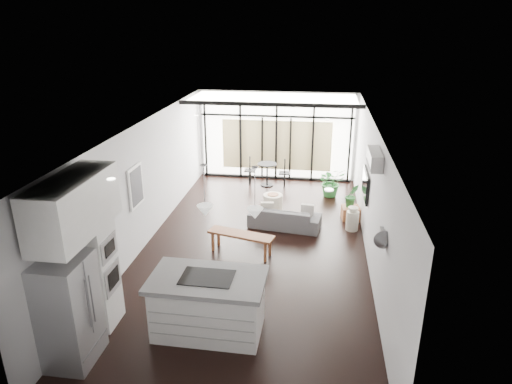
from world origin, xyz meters
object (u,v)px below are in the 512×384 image
(island, at_px, (208,305))
(fridge, at_px, (69,311))
(console_bench, at_px, (241,243))
(pouf, at_px, (273,202))
(sofa, at_px, (285,214))
(tv, at_px, (366,185))
(milk_can, at_px, (352,219))

(island, relative_size, fridge, 1.09)
(console_bench, relative_size, pouf, 2.80)
(fridge, xyz_separation_m, console_bench, (1.92, 3.69, -0.62))
(fridge, distance_m, sofa, 5.88)
(fridge, height_order, tv, fridge)
(sofa, bearing_deg, milk_can, -169.32)
(pouf, bearing_deg, island, -95.34)
(fridge, bearing_deg, sofa, 61.80)
(milk_can, distance_m, tv, 1.06)
(fridge, bearing_deg, island, 26.82)
(sofa, xyz_separation_m, console_bench, (-0.85, -1.48, -0.11))
(sofa, bearing_deg, console_bench, 68.45)
(island, relative_size, sofa, 1.05)
(sofa, xyz_separation_m, tv, (1.87, -0.22, 0.95))
(tv, bearing_deg, fridge, -133.13)
(tv, bearing_deg, console_bench, -155.01)
(island, xyz_separation_m, fridge, (-1.86, -0.94, 0.35))
(console_bench, xyz_separation_m, tv, (2.71, 1.26, 1.06))
(fridge, distance_m, tv, 6.80)
(fridge, relative_size, tv, 1.56)
(pouf, bearing_deg, milk_can, -26.28)
(fridge, relative_size, milk_can, 2.84)
(sofa, height_order, console_bench, sofa)
(island, distance_m, fridge, 2.11)
(pouf, bearing_deg, tv, -29.90)
(milk_can, bearing_deg, console_bench, -148.18)
(sofa, height_order, tv, tv)
(console_bench, bearing_deg, pouf, 95.08)
(milk_can, xyz_separation_m, tv, (0.21, -0.29, 1.00))
(sofa, xyz_separation_m, pouf, (-0.41, 1.10, -0.13))
(milk_can, bearing_deg, island, -120.86)
(fridge, relative_size, console_bench, 1.15)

